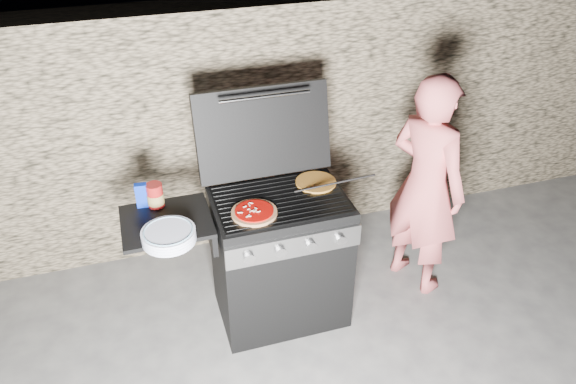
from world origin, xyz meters
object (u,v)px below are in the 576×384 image
object	(u,v)px
gas_grill	(242,266)
person	(426,186)
sauce_jar	(155,195)
pizza_topped	(254,212)

from	to	relation	value
gas_grill	person	bearing A→B (deg)	2.14
gas_grill	sauce_jar	size ratio (longest dim) A/B	9.13
gas_grill	pizza_topped	distance (m)	0.49
sauce_jar	pizza_topped	bearing A→B (deg)	-26.71
gas_grill	person	distance (m)	1.30
gas_grill	pizza_topped	bearing A→B (deg)	-57.85
pizza_topped	person	distance (m)	1.21
gas_grill	pizza_topped	xyz separation A→B (m)	(0.07, -0.11, 0.47)
gas_grill	person	xyz separation A→B (m)	(1.26, 0.05, 0.33)
pizza_topped	person	size ratio (longest dim) A/B	0.17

